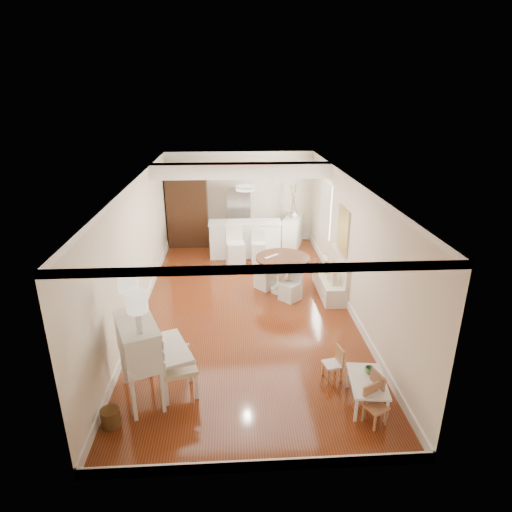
{
  "coord_description": "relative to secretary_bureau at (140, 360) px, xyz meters",
  "views": [
    {
      "loc": [
        -0.27,
        -8.52,
        4.45
      ],
      "look_at": [
        0.25,
        0.3,
        1.06
      ],
      "focal_mm": 30.0,
      "sensor_mm": 36.0,
      "label": 1
    }
  ],
  "objects": [
    {
      "name": "banquette",
      "position": [
        3.69,
        3.47,
        -0.18
      ],
      "size": [
        0.52,
        1.6,
        0.98
      ],
      "primitive_type": "cube",
      "color": "silver",
      "rests_on": "ground"
    },
    {
      "name": "slip_chair_near",
      "position": [
        2.73,
        3.2,
        -0.26
      ],
      "size": [
        0.56,
        0.56,
        0.82
      ],
      "primitive_type": "cube",
      "rotation": [
        0.0,
        0.0,
        -0.82
      ],
      "color": "silver",
      "rests_on": "ground"
    },
    {
      "name": "room",
      "position": [
        1.74,
        3.3,
        1.31
      ],
      "size": [
        9.0,
        9.04,
        2.82
      ],
      "color": "maroon",
      "rests_on": "ground"
    },
    {
      "name": "dining_table",
      "position": [
        2.6,
        3.69,
        -0.24
      ],
      "size": [
        1.34,
        1.34,
        0.86
      ],
      "primitive_type": "cylinder",
      "rotation": [
        0.0,
        0.0,
        0.06
      ],
      "color": "#4D2918",
      "rests_on": "ground"
    },
    {
      "name": "secretary_bureau",
      "position": [
        0.0,
        0.0,
        0.0
      ],
      "size": [
        1.36,
        1.38,
        1.34
      ],
      "primitive_type": "cube",
      "rotation": [
        0.0,
        0.0,
        0.38
      ],
      "color": "silver",
      "rests_on": "ground"
    },
    {
      "name": "kids_chair_a",
      "position": [
        3.37,
        -0.54,
        -0.34
      ],
      "size": [
        0.4,
        0.4,
        0.66
      ],
      "primitive_type": "cube",
      "rotation": [
        0.0,
        0.0,
        -1.27
      ],
      "color": "#966444",
      "rests_on": "ground"
    },
    {
      "name": "pencil_cup",
      "position": [
        3.47,
        -0.2,
        -0.18
      ],
      "size": [
        0.16,
        0.16,
        0.11
      ],
      "primitive_type": "imported",
      "rotation": [
        0.0,
        0.0,
        0.15
      ],
      "color": "#538F55",
      "rests_on": "kids_table"
    },
    {
      "name": "kids_table",
      "position": [
        3.41,
        -0.36,
        -0.45
      ],
      "size": [
        0.62,
        0.92,
        0.43
      ],
      "primitive_type": "cube",
      "rotation": [
        0.0,
        0.0,
        -0.12
      ],
      "color": "white",
      "rests_on": "ground"
    },
    {
      "name": "kids_chair_c",
      "position": [
        3.41,
        -0.77,
        -0.37
      ],
      "size": [
        0.39,
        0.39,
        0.6
      ],
      "primitive_type": "cube",
      "rotation": [
        0.0,
        0.0,
        0.48
      ],
      "color": "tan",
      "rests_on": "ground"
    },
    {
      "name": "breakfast_counter",
      "position": [
        1.8,
        6.07,
        -0.15
      ],
      "size": [
        2.05,
        0.65,
        1.03
      ],
      "primitive_type": "cube",
      "color": "white",
      "rests_on": "ground"
    },
    {
      "name": "kids_chair_b",
      "position": [
        3.03,
        0.27,
        -0.37
      ],
      "size": [
        0.33,
        0.33,
        0.59
      ],
      "primitive_type": "cube",
      "rotation": [
        0.0,
        0.0,
        -1.37
      ],
      "color": "tan",
      "rests_on": "ground"
    },
    {
      "name": "branch_vase",
      "position": [
        3.3,
        6.73,
        0.38
      ],
      "size": [
        0.23,
        0.23,
        0.2
      ],
      "primitive_type": "imported",
      "rotation": [
        0.0,
        0.0,
        -0.21
      ],
      "color": "silver",
      "rests_on": "sideboard"
    },
    {
      "name": "bar_stool_left",
      "position": [
        1.51,
        5.17,
        -0.09
      ],
      "size": [
        0.53,
        0.53,
        1.15
      ],
      "primitive_type": "cube",
      "rotation": [
        0.0,
        0.0,
        0.16
      ],
      "color": "white",
      "rests_on": "ground"
    },
    {
      "name": "fridge",
      "position": [
        2.0,
        7.12,
        0.23
      ],
      "size": [
        0.75,
        0.65,
        1.8
      ],
      "primitive_type": "imported",
      "color": "silver",
      "rests_on": "ground"
    },
    {
      "name": "pantry_cabinet",
      "position": [
        0.1,
        7.15,
        0.48
      ],
      "size": [
        1.2,
        0.6,
        2.3
      ],
      "primitive_type": "cube",
      "color": "#381E11",
      "rests_on": "ground"
    },
    {
      "name": "sideboard",
      "position": [
        3.27,
        6.78,
        -0.2
      ],
      "size": [
        0.75,
        1.08,
        0.94
      ],
      "primitive_type": "cube",
      "rotation": [
        0.0,
        0.0,
        -0.35
      ],
      "color": "silver",
      "rests_on": "ground"
    },
    {
      "name": "gustavian_armchair",
      "position": [
        0.55,
        0.06,
        -0.16
      ],
      "size": [
        0.72,
        0.72,
        1.01
      ],
      "primitive_type": "cube",
      "rotation": [
        0.0,
        0.0,
        1.85
      ],
      "color": "silver",
      "rests_on": "ground"
    },
    {
      "name": "slip_chair_far",
      "position": [
        2.22,
        3.87,
        -0.23
      ],
      "size": [
        0.6,
        0.6,
        0.88
      ],
      "primitive_type": "cube",
      "rotation": [
        0.0,
        0.0,
        -2.44
      ],
      "color": "white",
      "rests_on": "ground"
    },
    {
      "name": "wicker_basket",
      "position": [
        -0.35,
        -0.6,
        -0.53
      ],
      "size": [
        0.33,
        0.33,
        0.27
      ],
      "primitive_type": "cylinder",
      "rotation": [
        0.0,
        0.0,
        0.26
      ],
      "color": "#56381B",
      "rests_on": "ground"
    },
    {
      "name": "bar_stool_right",
      "position": [
        2.14,
        5.53,
        -0.2
      ],
      "size": [
        0.38,
        0.38,
        0.93
      ],
      "primitive_type": "cube",
      "rotation": [
        0.0,
        0.0,
        0.02
      ],
      "color": "silver",
      "rests_on": "ground"
    }
  ]
}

